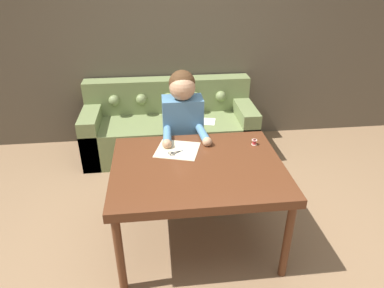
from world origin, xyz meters
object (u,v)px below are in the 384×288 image
Objects in this scene: couch at (170,127)px; scissors at (177,152)px; person at (183,134)px; dining_table at (198,173)px; thread_spool at (254,142)px.

scissors is (0.00, -1.37, 0.43)m from couch.
dining_table is at bearing -85.52° from person.
couch is at bearing 95.07° from dining_table.
dining_table is 0.65× the size of couch.
scissors is at bearing -89.96° from couch.
scissors reaches higher than dining_table.
dining_table is at bearing -152.39° from thread_spool.
dining_table is 5.62× the size of scissors.
couch is at bearing 95.51° from person.
person reaches higher than thread_spool.
scissors is at bearing 123.97° from dining_table.
person is 0.71m from thread_spool.
couch is at bearing 116.51° from thread_spool.
person reaches higher than dining_table.
person is at bearing 143.94° from thread_spool.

